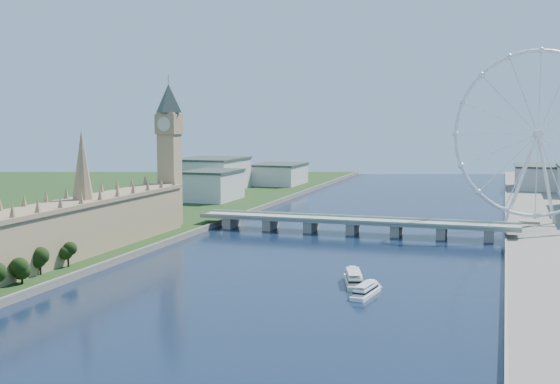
% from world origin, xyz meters
% --- Properties ---
extents(parliament_range, '(24.00, 200.00, 70.00)m').
position_xyz_m(parliament_range, '(-128.00, 170.00, 18.48)').
color(parliament_range, tan).
rests_on(parliament_range, ground).
extents(big_ben, '(20.02, 20.02, 110.00)m').
position_xyz_m(big_ben, '(-128.00, 278.00, 66.57)').
color(big_ben, tan).
rests_on(big_ben, ground).
extents(westminster_bridge, '(220.00, 22.00, 9.50)m').
position_xyz_m(westminster_bridge, '(0.00, 300.00, 6.63)').
color(westminster_bridge, gray).
rests_on(westminster_bridge, ground).
extents(london_eye, '(113.60, 39.12, 124.30)m').
position_xyz_m(london_eye, '(119.98, 355.08, 67.52)').
color(london_eye, silver).
rests_on(london_eye, ground).
extents(city_skyline, '(505.00, 280.00, 32.00)m').
position_xyz_m(city_skyline, '(39.22, 560.08, 16.96)').
color(city_skyline, beige).
rests_on(city_skyline, ground).
extents(tour_boat_near, '(16.75, 32.70, 7.02)m').
position_xyz_m(tour_boat_near, '(31.52, 152.17, 0.00)').
color(tour_boat_near, beige).
rests_on(tour_boat_near, ground).
extents(tour_boat_far, '(10.82, 27.70, 5.93)m').
position_xyz_m(tour_boat_far, '(40.91, 132.80, 0.00)').
color(tour_boat_far, white).
rests_on(tour_boat_far, ground).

